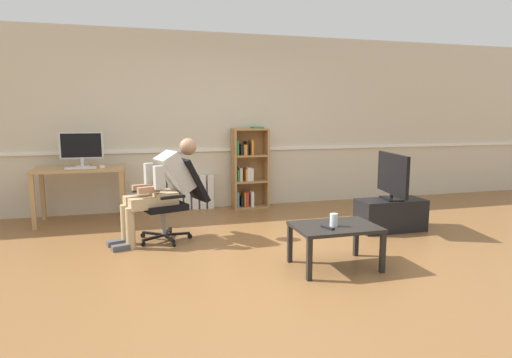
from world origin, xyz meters
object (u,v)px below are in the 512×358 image
computer_desk (80,175)px  tv_stand (391,215)px  computer_mouse (102,167)px  radiator (183,193)px  imac_monitor (81,147)px  bookshelf (248,170)px  coffee_table (335,230)px  spare_remote (327,227)px  keyboard (81,168)px  person_seated (161,187)px  tv_screen (393,176)px  drinking_glass (334,220)px  office_chair (176,195)px

computer_desk → tv_stand: (3.84, -1.52, -0.45)m
computer_mouse → radiator: (1.12, 0.51, -0.51)m
imac_monitor → bookshelf: size_ratio=0.44×
coffee_table → imac_monitor: bearing=133.9°
radiator → spare_remote: 3.20m
coffee_table → spare_remote: bearing=-144.6°
imac_monitor → keyboard: bearing=-89.9°
bookshelf → radiator: bearing=174.5°
computer_mouse → person_seated: bearing=-56.6°
radiator → tv_screen: 3.11m
tv_screen → drinking_glass: 1.70m
imac_monitor → radiator: imac_monitor is taller
computer_desk → computer_mouse: (0.30, -0.12, 0.13)m
computer_desk → drinking_glass: size_ratio=9.46×
keyboard → coffee_table: size_ratio=0.49×
computer_desk → person_seated: size_ratio=0.98×
keyboard → spare_remote: keyboard is taller
imac_monitor → bookshelf: (2.41, 0.21, -0.42)m
bookshelf → coffee_table: (0.12, -2.84, -0.24)m
tv_stand → spare_remote: 1.80m
office_chair → tv_stand: 2.70m
tv_screen → computer_desk: bearing=78.1°
computer_mouse → bookshelf: bearing=10.9°
person_seated → keyboard: bearing=-154.5°
office_chair → tv_stand: bearing=64.8°
computer_desk → coffee_table: computer_desk is taller
person_seated → tv_stand: person_seated is taller
drinking_glass → spare_remote: 0.12m
office_chair → bookshelf: bearing=121.7°
tv_screen → drinking_glass: tv_screen is taller
radiator → person_seated: bearing=-104.2°
computer_mouse → tv_stand: size_ratio=0.12×
keyboard → spare_remote: (2.41, -2.50, -0.34)m
computer_desk → person_seated: person_seated is taller
drinking_glass → imac_monitor: bearing=133.2°
tv_screen → spare_remote: size_ratio=5.68×
tv_screen → tv_stand: bearing=90.0°
keyboard → coffee_table: keyboard is taller
imac_monitor → coffee_table: size_ratio=0.71×
keyboard → drinking_glass: size_ratio=3.13×
computer_desk → computer_mouse: bearing=-21.9°
keyboard → coffee_table: 3.52m
drinking_glass → spare_remote: (-0.09, -0.05, -0.05)m
spare_remote → computer_desk: bearing=113.5°
computer_desk → spare_remote: size_ratio=7.77×
computer_desk → coffee_table: 3.62m
computer_mouse → drinking_glass: computer_mouse is taller
computer_desk → tv_stand: bearing=-21.6°
computer_desk → tv_screen: 4.13m
computer_desk → spare_remote: 3.60m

